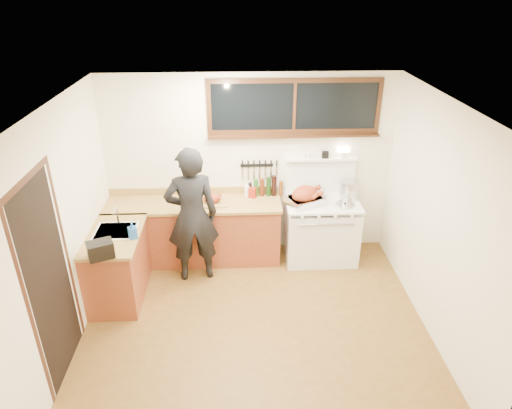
{
  "coord_description": "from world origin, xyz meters",
  "views": [
    {
      "loc": [
        -0.18,
        -4.22,
        3.68
      ],
      "look_at": [
        0.05,
        0.85,
        1.15
      ],
      "focal_mm": 32.0,
      "sensor_mm": 36.0,
      "label": 1
    }
  ],
  "objects_px": {
    "man": "(192,216)",
    "cutting_board": "(212,200)",
    "vintage_stove": "(321,228)",
    "roast_turkey": "(305,197)"
  },
  "relations": [
    {
      "from": "cutting_board",
      "to": "roast_turkey",
      "type": "distance_m",
      "value": 1.27
    },
    {
      "from": "man",
      "to": "cutting_board",
      "type": "xyz_separation_m",
      "value": [
        0.24,
        0.42,
        0.02
      ]
    },
    {
      "from": "man",
      "to": "roast_turkey",
      "type": "relative_size",
      "value": 3.14
    },
    {
      "from": "vintage_stove",
      "to": "cutting_board",
      "type": "relative_size",
      "value": 3.69
    },
    {
      "from": "cutting_board",
      "to": "roast_turkey",
      "type": "xyz_separation_m",
      "value": [
        1.27,
        -0.06,
        0.05
      ]
    },
    {
      "from": "man",
      "to": "cutting_board",
      "type": "relative_size",
      "value": 4.36
    },
    {
      "from": "man",
      "to": "roast_turkey",
      "type": "xyz_separation_m",
      "value": [
        1.51,
        0.35,
        0.07
      ]
    },
    {
      "from": "roast_turkey",
      "to": "cutting_board",
      "type": "bearing_deg",
      "value": 177.16
    },
    {
      "from": "vintage_stove",
      "to": "man",
      "type": "bearing_deg",
      "value": -166.78
    },
    {
      "from": "cutting_board",
      "to": "vintage_stove",
      "type": "bearing_deg",
      "value": -0.04
    }
  ]
}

